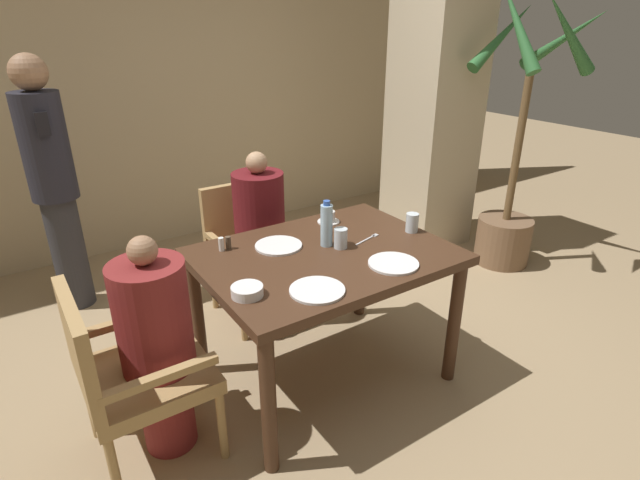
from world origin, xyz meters
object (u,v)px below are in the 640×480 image
standing_host (53,181)px  glass_tall_mid (412,223)px  chair_left_side (128,369)px  water_bottle (327,225)px  plate_main_right (393,263)px  teacup_with_saucer (328,218)px  glass_tall_near (341,238)px  plate_dessert_center (279,246)px  plate_main_left (317,290)px  diner_in_left_chair (157,345)px  chair_far_side (252,245)px  bowl_small (247,291)px  potted_palm (512,186)px  diner_in_far_chair (261,238)px

standing_host → glass_tall_mid: size_ratio=15.83×
chair_left_side → water_bottle: (1.08, 0.07, 0.40)m
plate_main_right → teacup_with_saucer: 0.63m
plate_main_right → glass_tall_near: 0.32m
plate_main_right → plate_dessert_center: same height
glass_tall_near → plate_main_left: bearing=-138.3°
chair_left_side → diner_in_left_chair: (0.14, 0.00, 0.07)m
teacup_with_saucer → glass_tall_mid: size_ratio=1.22×
chair_far_side → glass_tall_near: glass_tall_near is taller
chair_left_side → bowl_small: chair_left_side is taller
chair_left_side → standing_host: bearing=89.7°
plate_dessert_center → glass_tall_near: size_ratio=2.31×
plate_main_right → bowl_small: bowl_small is taller
chair_left_side → diner_in_left_chair: bearing=0.0°
bowl_small → glass_tall_mid: 1.09m
water_bottle → glass_tall_mid: size_ratio=2.33×
plate_main_left → glass_tall_near: size_ratio=2.31×
potted_palm → teacup_with_saucer: 1.82m
teacup_with_saucer → glass_tall_mid: 0.49m
diner_in_far_chair → bowl_small: size_ratio=8.20×
potted_palm → glass_tall_near: (-1.96, -0.39, 0.17)m
diner_in_left_chair → diner_in_far_chair: size_ratio=0.94×
chair_far_side → water_bottle: water_bottle is taller
chair_left_side → standing_host: 1.68m
bowl_small → water_bottle: 0.64m
chair_left_side → glass_tall_mid: (1.59, -0.05, 0.34)m
standing_host → plate_main_left: 2.09m
plate_main_right → water_bottle: water_bottle is taller
bowl_small → glass_tall_near: bearing=15.9°
chair_far_side → bowl_small: chair_far_side is taller
potted_palm → plate_main_right: 1.99m
chair_left_side → water_bottle: size_ratio=3.52×
diner_in_left_chair → chair_far_side: size_ratio=1.23×
potted_palm → water_bottle: potted_palm is taller
chair_left_side → bowl_small: bearing=-19.5°
chair_left_side → plate_dessert_center: (0.86, 0.19, 0.29)m
potted_palm → standing_host: bearing=158.1°
plate_main_right → glass_tall_mid: glass_tall_mid is taller
chair_left_side → potted_palm: potted_palm is taller
bowl_small → plate_dessert_center: bearing=45.6°
water_bottle → bowl_small: bearing=-157.2°
water_bottle → glass_tall_near: size_ratio=2.33×
chair_far_side → glass_tall_mid: (0.56, -0.92, 0.34)m
water_bottle → plate_dessert_center: bearing=150.7°
plate_main_left → diner_in_left_chair: bearing=153.6°
potted_palm → bowl_small: 2.65m
water_bottle → glass_tall_mid: bearing=-12.6°
diner_in_far_chair → plate_main_right: diner_in_far_chair is taller
potted_palm → bowl_small: size_ratio=15.49×
diner_in_far_chair → water_bottle: bearing=-85.4°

